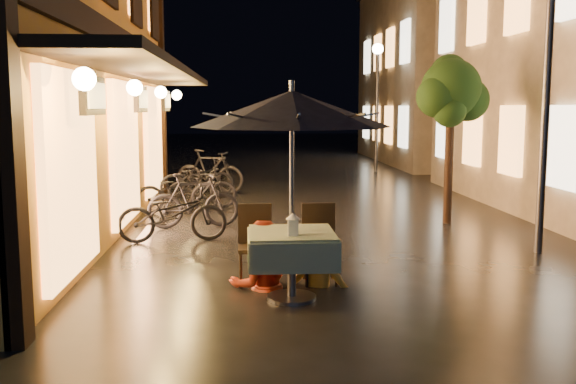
{
  "coord_description": "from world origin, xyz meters",
  "views": [
    {
      "loc": [
        -1.4,
        -7.15,
        2.17
      ],
      "look_at": [
        -0.88,
        0.5,
        1.15
      ],
      "focal_mm": 40.0,
      "sensor_mm": 36.0,
      "label": 1
    }
  ],
  "objects": [
    {
      "name": "ground",
      "position": [
        0.0,
        0.0,
        0.0
      ],
      "size": [
        90.0,
        90.0,
        0.0
      ],
      "primitive_type": "plane",
      "color": "black",
      "rests_on": "ground"
    },
    {
      "name": "streetlamp_far",
      "position": [
        3.0,
        14.0,
        2.92
      ],
      "size": [
        0.36,
        0.36,
        4.23
      ],
      "color": "#59595E",
      "rests_on": "ground"
    },
    {
      "name": "bicycle_0",
      "position": [
        -2.56,
        3.14,
        0.46
      ],
      "size": [
        1.81,
        0.84,
        0.91
      ],
      "primitive_type": "imported",
      "rotation": [
        0.0,
        0.0,
        1.71
      ],
      "color": "black",
      "rests_on": "ground"
    },
    {
      "name": "bicycle_5",
      "position": [
        -2.27,
        9.04,
        0.55
      ],
      "size": [
        1.9,
        1.17,
        1.1
      ],
      "primitive_type": "imported",
      "rotation": [
        0.0,
        0.0,
        1.18
      ],
      "color": "black",
      "rests_on": "ground"
    },
    {
      "name": "bicycle_3",
      "position": [
        -2.32,
        6.7,
        0.45
      ],
      "size": [
        1.5,
        0.46,
        0.9
      ],
      "primitive_type": "imported",
      "rotation": [
        0.0,
        0.0,
        1.54
      ],
      "color": "black",
      "rests_on": "ground"
    },
    {
      "name": "cafe_chair_right",
      "position": [
        -0.48,
        0.64,
        0.54
      ],
      "size": [
        0.42,
        0.42,
        0.97
      ],
      "color": "black",
      "rests_on": "ground"
    },
    {
      "name": "cafe_chair_left",
      "position": [
        -1.28,
        0.64,
        0.54
      ],
      "size": [
        0.42,
        0.42,
        0.97
      ],
      "color": "black",
      "rests_on": "ground"
    },
    {
      "name": "east_building_far",
      "position": [
        7.49,
        18.0,
        3.66
      ],
      "size": [
        7.3,
        10.3,
        7.3
      ],
      "color": "#C2B297",
      "rests_on": "ground"
    },
    {
      "name": "bicycle_1",
      "position": [
        -2.32,
        4.32,
        0.5
      ],
      "size": [
        1.71,
        0.75,
        0.99
      ],
      "primitive_type": "imported",
      "rotation": [
        0.0,
        0.0,
        1.75
      ],
      "color": "black",
      "rests_on": "ground"
    },
    {
      "name": "table_lantern",
      "position": [
        -0.88,
        -0.3,
        0.92
      ],
      "size": [
        0.16,
        0.16,
        0.25
      ],
      "color": "white",
      "rests_on": "cafe_table"
    },
    {
      "name": "patio_umbrella",
      "position": [
        -0.88,
        -0.1,
        2.15
      ],
      "size": [
        2.22,
        2.22,
        2.46
      ],
      "color": "#59595E",
      "rests_on": "ground"
    },
    {
      "name": "street_tree",
      "position": [
        2.41,
        4.51,
        2.42
      ],
      "size": [
        1.43,
        1.2,
        3.15
      ],
      "color": "black",
      "rests_on": "ground"
    },
    {
      "name": "person_orange",
      "position": [
        -1.21,
        0.43,
        0.8
      ],
      "size": [
        0.88,
        0.74,
        1.6
      ],
      "primitive_type": "imported",
      "rotation": [
        0.0,
        0.0,
        3.33
      ],
      "color": "#BF381F",
      "rests_on": "ground"
    },
    {
      "name": "cafe_table",
      "position": [
        -0.88,
        -0.1,
        0.59
      ],
      "size": [
        0.99,
        0.99,
        0.78
      ],
      "color": "#59595E",
      "rests_on": "ground"
    },
    {
      "name": "person_yellow",
      "position": [
        -0.49,
        0.48,
        0.72
      ],
      "size": [
        1.04,
        0.78,
        1.43
      ],
      "primitive_type": "imported",
      "rotation": [
        0.0,
        0.0,
        2.84
      ],
      "color": "gold",
      "rests_on": "ground"
    },
    {
      "name": "bicycle_4",
      "position": [
        -2.52,
        8.06,
        0.48
      ],
      "size": [
        1.92,
        1.28,
        0.95
      ],
      "primitive_type": "imported",
      "rotation": [
        0.0,
        0.0,
        1.96
      ],
      "color": "black",
      "rests_on": "ground"
    },
    {
      "name": "bicycle_2",
      "position": [
        -2.78,
        6.05,
        0.45
      ],
      "size": [
        1.81,
        1.02,
        0.9
      ],
      "primitive_type": "imported",
      "rotation": [
        0.0,
        0.0,
        1.83
      ],
      "color": "black",
      "rests_on": "ground"
    },
    {
      "name": "streetlamp_near",
      "position": [
        3.0,
        2.0,
        2.92
      ],
      "size": [
        0.36,
        0.36,
        4.23
      ],
      "color": "#59595E",
      "rests_on": "ground"
    }
  ]
}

